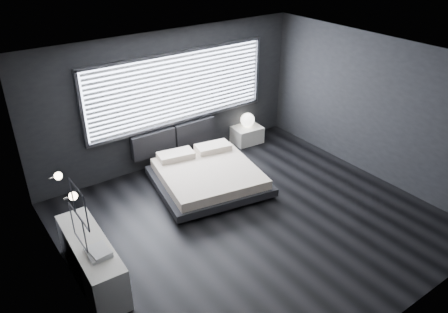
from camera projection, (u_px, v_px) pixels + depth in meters
room at (255, 150)px, 6.95m from camera, size 6.04×6.00×2.80m
window at (179, 88)px, 8.88m from camera, size 4.14×0.09×1.52m
headboard at (175, 138)px, 9.23m from camera, size 1.96×0.16×0.52m
sconce_near at (73, 196)px, 5.41m from camera, size 0.18×0.11×0.11m
sconce_far at (58, 176)px, 5.84m from camera, size 0.18×0.11×0.11m
wall_art_upper at (79, 205)px, 4.82m from camera, size 0.01×0.48×0.48m
wall_art_lower at (78, 227)px, 5.22m from camera, size 0.01×0.48×0.48m
bed at (208, 176)px, 8.49m from camera, size 2.31×2.24×0.52m
nightstand at (246, 134)px, 10.25m from camera, size 0.69×0.59×0.38m
orb_lamp at (248, 120)px, 10.11m from camera, size 0.33×0.33×0.33m
dresser at (92, 260)px, 6.23m from camera, size 0.55×1.74×0.69m
book_stack at (99, 252)px, 5.82m from camera, size 0.29×0.38×0.08m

